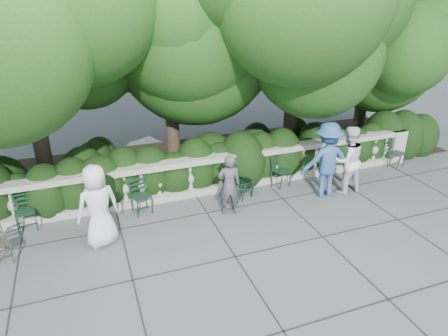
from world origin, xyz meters
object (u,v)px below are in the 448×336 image
object	(u,v)px
chair_c	(246,199)
person_casual_man	(347,160)
person_businessman	(98,206)
chair_b	(145,215)
chair_f	(399,169)
chair_e	(285,188)
chair_a	(29,233)
person_woman_grey	(229,185)
person_older_blue	(327,160)
chair_weathered	(4,267)
chair_d	(247,198)

from	to	relation	value
chair_c	person_casual_man	size ratio (longest dim) A/B	0.47
chair_c	person_businessman	xyz separation A→B (m)	(-3.53, -0.73, 0.87)
chair_b	chair_c	size ratio (longest dim) A/B	1.00
chair_c	chair_f	bearing A→B (deg)	-6.64
chair_c	person_businessman	bearing A→B (deg)	-176.41
chair_e	person_casual_man	bearing A→B (deg)	-47.14
chair_a	person_woman_grey	world-z (taller)	person_woman_grey
chair_a	person_older_blue	xyz separation A→B (m)	(6.94, -0.69, 0.96)
chair_weathered	person_businessman	size ratio (longest dim) A/B	0.48
chair_c	chair_f	distance (m)	4.97
person_businessman	chair_f	bearing A→B (deg)	168.96
chair_b	person_businessman	distance (m)	1.55
chair_e	person_casual_man	size ratio (longest dim) A/B	0.47
chair_a	chair_b	xyz separation A→B (m)	(2.49, -0.14, 0.00)
chair_c	chair_weathered	xyz separation A→B (m)	(-5.37, -0.91, 0.00)
chair_weathered	person_businessman	bearing A→B (deg)	-18.39
chair_c	chair_a	bearing A→B (deg)	169.53
chair_b	person_older_blue	world-z (taller)	person_older_blue
chair_c	chair_e	world-z (taller)	same
chair_d	person_businessman	bearing A→B (deg)	161.91
chair_f	chair_e	bearing A→B (deg)	158.94
chair_f	chair_d	bearing A→B (deg)	161.31
chair_weathered	person_casual_man	bearing A→B (deg)	-21.06
chair_weathered	person_woman_grey	bearing A→B (deg)	-19.06
chair_f	chair_c	bearing A→B (deg)	161.27
chair_b	chair_c	xyz separation A→B (m)	(2.52, -0.06, 0.00)
chair_c	chair_d	world-z (taller)	same
person_older_blue	chair_e	bearing A→B (deg)	-34.88
chair_d	chair_weathered	xyz separation A→B (m)	(-5.40, -0.91, 0.00)
chair_b	person_casual_man	distance (m)	5.17
chair_b	chair_e	distance (m)	3.72
chair_b	chair_a	bearing A→B (deg)	162.18
chair_d	person_older_blue	size ratio (longest dim) A/B	0.44
chair_b	chair_e	world-z (taller)	same
chair_a	chair_f	size ratio (longest dim) A/B	1.00
chair_d	person_businessman	distance (m)	3.74
chair_a	chair_weathered	distance (m)	1.17
chair_weathered	chair_c	bearing A→B (deg)	-14.25
chair_e	chair_c	bearing A→B (deg)	169.46
chair_b	person_businessman	world-z (taller)	person_businessman
chair_weathered	chair_d	bearing A→B (deg)	-14.34
chair_a	person_woman_grey	distance (m)	4.48
chair_b	chair_weathered	bearing A→B (deg)	-175.72
person_older_blue	chair_a	bearing A→B (deg)	1.81
chair_d	chair_e	size ratio (longest dim) A/B	1.00
chair_d	chair_e	distance (m)	1.18
person_woman_grey	person_casual_man	bearing A→B (deg)	-167.28
chair_d	person_woman_grey	size ratio (longest dim) A/B	0.57
chair_a	chair_e	size ratio (longest dim) A/B	1.00
person_businessman	person_older_blue	world-z (taller)	person_older_blue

